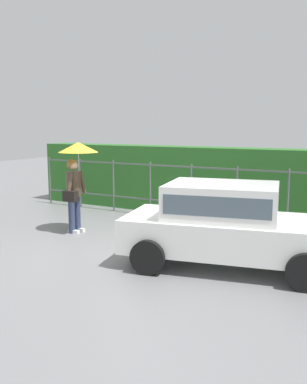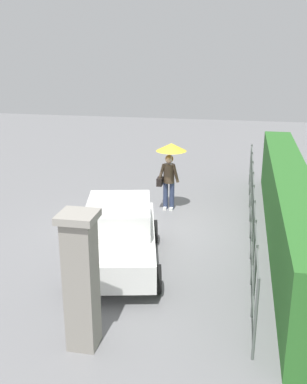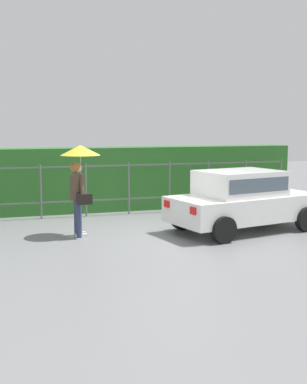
# 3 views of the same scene
# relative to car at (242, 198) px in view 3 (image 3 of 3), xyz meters

# --- Properties ---
(ground_plane) EXTENTS (40.00, 40.00, 0.00)m
(ground_plane) POSITION_rel_car_xyz_m (-1.86, 0.10, -0.80)
(ground_plane) COLOR slate
(car) EXTENTS (3.97, 2.48, 1.48)m
(car) POSITION_rel_car_xyz_m (0.00, 0.00, 0.00)
(car) COLOR white
(car) RESTS_ON ground
(pedestrian) EXTENTS (0.92, 0.92, 2.11)m
(pedestrian) POSITION_rel_car_xyz_m (-3.86, 0.57, 0.75)
(pedestrian) COLOR #2D3856
(pedestrian) RESTS_ON ground
(fence_section) EXTENTS (9.99, 0.05, 1.50)m
(fence_section) POSITION_rel_car_xyz_m (-2.07, 3.04, 0.02)
(fence_section) COLOR #59605B
(fence_section) RESTS_ON ground
(hedge_row) EXTENTS (10.94, 0.90, 1.90)m
(hedge_row) POSITION_rel_car_xyz_m (-2.07, 3.93, 0.15)
(hedge_row) COLOR #2D6B28
(hedge_row) RESTS_ON ground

